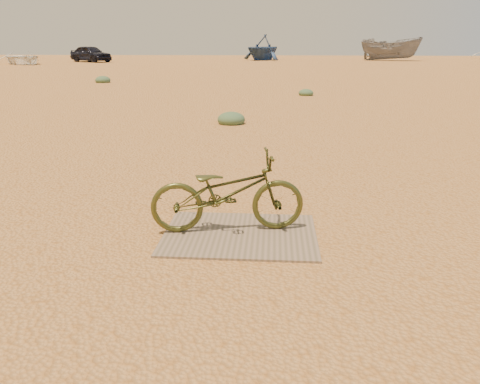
# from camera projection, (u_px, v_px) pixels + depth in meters

# --- Properties ---
(ground) EXTENTS (120.00, 120.00, 0.00)m
(ground) POSITION_uv_depth(u_px,v_px,m) (303.00, 256.00, 4.13)
(ground) COLOR tan
(ground) RESTS_ON ground
(plywood_board) EXTENTS (1.49, 1.12, 0.02)m
(plywood_board) POSITION_uv_depth(u_px,v_px,m) (240.00, 234.00, 4.58)
(plywood_board) COLOR #806854
(plywood_board) RESTS_ON ground
(bicycle) EXTENTS (1.56, 0.76, 0.79)m
(bicycle) POSITION_uv_depth(u_px,v_px,m) (228.00, 192.00, 4.54)
(bicycle) COLOR #41441C
(bicycle) RESTS_ON plywood_board
(car) EXTENTS (4.47, 3.62, 1.43)m
(car) POSITION_uv_depth(u_px,v_px,m) (91.00, 54.00, 41.78)
(car) COLOR black
(car) RESTS_ON ground
(boat_near_left) EXTENTS (5.88, 5.94, 1.01)m
(boat_near_left) POSITION_uv_depth(u_px,v_px,m) (22.00, 58.00, 37.78)
(boat_near_left) COLOR white
(boat_near_left) RESTS_ON ground
(boat_far_left) EXTENTS (5.96, 6.10, 2.44)m
(boat_far_left) POSITION_uv_depth(u_px,v_px,m) (263.00, 47.00, 45.51)
(boat_far_left) COLOR navy
(boat_far_left) RESTS_ON ground
(boat_mid_right) EXTENTS (5.98, 3.86, 2.17)m
(boat_mid_right) POSITION_uv_depth(u_px,v_px,m) (391.00, 49.00, 44.62)
(boat_mid_right) COLOR slate
(boat_mid_right) RESTS_ON ground
(kale_a) EXTENTS (0.63, 0.63, 0.35)m
(kale_a) POSITION_uv_depth(u_px,v_px,m) (231.00, 124.00, 10.76)
(kale_a) COLOR #4E6847
(kale_a) RESTS_ON ground
(kale_b) EXTENTS (0.51, 0.51, 0.28)m
(kale_b) POSITION_uv_depth(u_px,v_px,m) (306.00, 95.00, 16.33)
(kale_b) COLOR #4E6847
(kale_b) RESTS_ON ground
(kale_c) EXTENTS (0.69, 0.69, 0.38)m
(kale_c) POSITION_uv_depth(u_px,v_px,m) (103.00, 83.00, 21.34)
(kale_c) COLOR #4E6847
(kale_c) RESTS_ON ground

